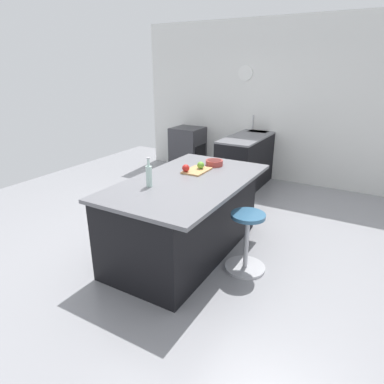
% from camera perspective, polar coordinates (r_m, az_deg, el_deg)
% --- Properties ---
extents(ground_plane, '(7.74, 7.74, 0.00)m').
position_cam_1_polar(ground_plane, '(4.35, -0.68, -7.83)').
color(ground_plane, gray).
extents(interior_partition_left, '(0.15, 5.22, 2.89)m').
position_cam_1_polar(interior_partition_left, '(6.59, 13.05, 14.68)').
color(interior_partition_left, silver).
rests_on(interior_partition_left, ground_plane).
extents(sink_cabinet, '(2.19, 0.60, 1.20)m').
position_cam_1_polar(sink_cabinet, '(6.47, 10.44, 5.95)').
color(sink_cabinet, black).
rests_on(sink_cabinet, ground_plane).
extents(oven_range, '(0.60, 0.61, 0.89)m').
position_cam_1_polar(oven_range, '(7.07, -0.70, 7.36)').
color(oven_range, '#38383D').
rests_on(oven_range, ground_plane).
extents(kitchen_island, '(2.04, 1.19, 0.90)m').
position_cam_1_polar(kitchen_island, '(3.88, -1.25, -4.04)').
color(kitchen_island, black).
rests_on(kitchen_island, ground_plane).
extents(stool_by_window, '(0.44, 0.44, 0.66)m').
position_cam_1_polar(stool_by_window, '(3.64, 9.27, -8.68)').
color(stool_by_window, '#B7B7BC').
rests_on(stool_by_window, ground_plane).
extents(cutting_board, '(0.36, 0.24, 0.02)m').
position_cam_1_polar(cutting_board, '(3.99, 0.83, 3.68)').
color(cutting_board, tan).
rests_on(cutting_board, kitchen_island).
extents(apple_green, '(0.09, 0.09, 0.09)m').
position_cam_1_polar(apple_green, '(4.02, 1.49, 4.60)').
color(apple_green, '#609E2D').
rests_on(apple_green, cutting_board).
extents(apple_red, '(0.09, 0.09, 0.09)m').
position_cam_1_polar(apple_red, '(3.90, -1.07, 4.10)').
color(apple_red, red).
rests_on(apple_red, cutting_board).
extents(water_bottle, '(0.06, 0.06, 0.31)m').
position_cam_1_polar(water_bottle, '(3.47, -7.37, 2.84)').
color(water_bottle, silver).
rests_on(water_bottle, kitchen_island).
extents(fruit_bowl, '(0.22, 0.22, 0.07)m').
position_cam_1_polar(fruit_bowl, '(4.23, 3.82, 5.05)').
color(fruit_bowl, '#993833').
rests_on(fruit_bowl, kitchen_island).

